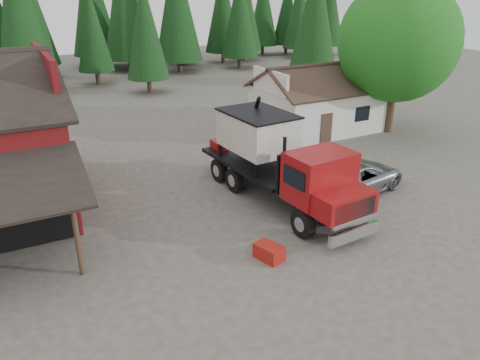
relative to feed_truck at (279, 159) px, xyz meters
name	(u,v)px	position (x,y,z in m)	size (l,w,h in m)	color
ground	(245,262)	(-4.01, -4.03, -2.17)	(120.00, 120.00, 0.00)	#4F483E
farmhouse	(318,106)	(8.99, 8.96, -0.50)	(8.60, 6.42, 4.65)	silver
deciduous_tree	(398,46)	(13.01, 5.94, 3.74)	(8.00, 8.00, 10.20)	#382619
conifer_backdrop	(64,77)	(-4.01, 37.97, -2.17)	(76.00, 16.00, 16.00)	black
near_pine_b	(145,28)	(1.99, 25.97, 3.72)	(3.96, 3.96, 10.40)	#382619
near_pine_c	(315,14)	(17.99, 21.97, 4.72)	(4.84, 4.84, 12.40)	#382619
near_pine_d	(19,12)	(-8.01, 29.97, 5.22)	(5.28, 5.28, 13.40)	#382619
feed_truck	(279,159)	(0.00, 0.00, 0.00)	(3.58, 10.45, 4.64)	black
silver_car	(356,177)	(3.99, -0.98, -1.37)	(2.67, 5.79, 1.61)	#929399
equip_box	(269,252)	(-3.07, -4.28, -1.87)	(0.70, 1.10, 0.60)	maroon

